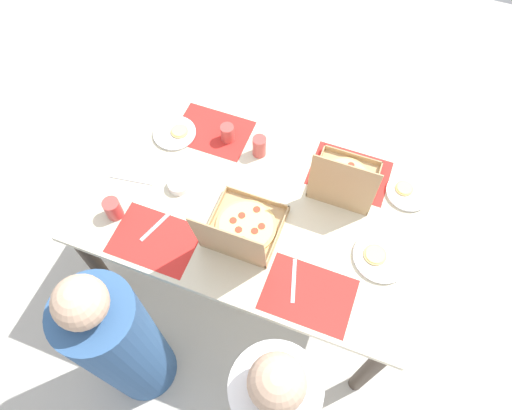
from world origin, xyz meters
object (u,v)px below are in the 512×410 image
(cup_clear_right, at_px, (227,133))
(pizza_box_center, at_px, (242,230))
(cup_dark, at_px, (113,209))
(plate_middle, at_px, (408,192))
(pizza_box_edge_far, at_px, (344,181))
(condiment_bowl, at_px, (179,185))
(cup_red, at_px, (259,146))
(plate_far_left, at_px, (381,257))
(plate_far_right, at_px, (175,133))
(diner_left_seat, at_px, (272,406))
(diner_right_seat, at_px, (122,344))

(cup_clear_right, bearing_deg, pizza_box_center, 119.13)
(cup_dark, bearing_deg, plate_middle, -154.44)
(plate_middle, relative_size, cup_dark, 1.98)
(pizza_box_edge_far, distance_m, cup_dark, 1.02)
(pizza_box_edge_far, bearing_deg, pizza_box_center, 49.14)
(pizza_box_edge_far, distance_m, cup_clear_right, 0.60)
(pizza_box_center, bearing_deg, condiment_bowl, -19.18)
(cup_clear_right, distance_m, cup_red, 0.17)
(plate_far_left, relative_size, cup_clear_right, 2.60)
(plate_far_right, height_order, diner_left_seat, diner_left_seat)
(cup_clear_right, xyz_separation_m, diner_left_seat, (-0.60, 1.02, -0.31))
(cup_dark, height_order, cup_clear_right, cup_dark)
(plate_far_right, relative_size, cup_red, 1.91)
(pizza_box_center, bearing_deg, diner_right_seat, 58.79)
(plate_far_right, distance_m, plate_middle, 1.13)
(plate_far_left, xyz_separation_m, cup_dark, (1.14, 0.21, 0.04))
(plate_far_left, distance_m, diner_left_seat, 0.76)
(cup_red, xyz_separation_m, condiment_bowl, (0.27, 0.31, -0.04))
(plate_far_left, bearing_deg, plate_far_right, -14.78)
(diner_right_seat, bearing_deg, cup_clear_right, -94.84)
(cup_clear_right, distance_m, condiment_bowl, 0.35)
(pizza_box_center, relative_size, cup_red, 3.21)
(pizza_box_center, height_order, cup_clear_right, pizza_box_center)
(cup_dark, distance_m, cup_clear_right, 0.64)
(pizza_box_edge_far, height_order, cup_red, pizza_box_edge_far)
(condiment_bowl, bearing_deg, cup_clear_right, -106.91)
(pizza_box_edge_far, relative_size, diner_right_seat, 0.27)
(plate_middle, height_order, cup_dark, cup_dark)
(plate_far_right, height_order, plate_far_left, same)
(pizza_box_edge_far, height_order, plate_middle, pizza_box_edge_far)
(plate_far_right, distance_m, diner_left_seat, 1.31)
(plate_middle, bearing_deg, cup_clear_right, 0.24)
(pizza_box_edge_far, height_order, cup_clear_right, pizza_box_edge_far)
(pizza_box_center, relative_size, plate_far_left, 1.47)
(pizza_box_edge_far, bearing_deg, cup_dark, 28.90)
(plate_far_right, xyz_separation_m, cup_red, (-0.42, -0.04, 0.04))
(plate_far_right, relative_size, condiment_bowl, 2.15)
(diner_left_seat, bearing_deg, plate_far_right, -48.23)
(pizza_box_center, relative_size, pizza_box_edge_far, 1.09)
(plate_far_right, distance_m, diner_right_seat, 1.00)
(cup_dark, relative_size, condiment_bowl, 1.03)
(plate_middle, bearing_deg, plate_far_left, 83.53)
(diner_right_seat, bearing_deg, cup_dark, -64.84)
(cup_clear_right, bearing_deg, diner_right_seat, 85.16)
(cup_red, relative_size, diner_right_seat, 0.09)
(cup_red, bearing_deg, cup_clear_right, -8.29)
(cup_clear_right, bearing_deg, cup_red, 171.71)
(pizza_box_edge_far, height_order, plate_far_right, pizza_box_edge_far)
(plate_far_left, bearing_deg, condiment_bowl, -1.06)
(plate_far_right, height_order, cup_clear_right, cup_clear_right)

